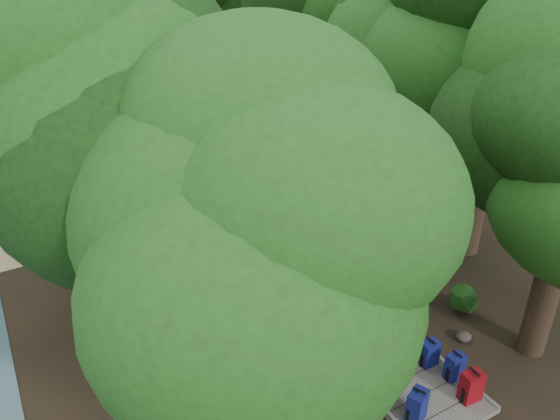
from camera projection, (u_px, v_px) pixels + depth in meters
ground at (315, 293)px, 13.93m from camera, size 120.00×120.00×0.00m
sand_beach at (133, 119)px, 26.18m from camera, size 40.00×22.00×0.02m
boardwalk at (295, 272)px, 14.67m from camera, size 2.00×12.00×0.12m
backpack_left_a at (417, 405)px, 10.07m from camera, size 0.48×0.41×0.75m
backpack_left_b at (390, 381)px, 10.65m from camera, size 0.43×0.35×0.68m
backpack_left_c at (372, 361)px, 11.10m from camera, size 0.46×0.39×0.72m
backpack_left_d at (346, 339)px, 11.82m from camera, size 0.43×0.38×0.54m
backpack_right_a at (472, 385)px, 10.52m from camera, size 0.43×0.32×0.73m
backpack_right_b at (455, 365)px, 11.04m from camera, size 0.36×0.26×0.65m
backpack_right_c at (429, 352)px, 11.39m from camera, size 0.38×0.27×0.64m
backpack_right_d at (407, 332)px, 12.04m from camera, size 0.37×0.28×0.52m
duffel_right_khaki at (399, 323)px, 12.41m from camera, size 0.41×0.60×0.39m
duffel_right_black at (380, 309)px, 12.82m from camera, size 0.67×0.80×0.43m
suitcase_on_boardwalk at (352, 344)px, 11.62m from camera, size 0.43×0.29×0.61m
lone_suitcase_on_sand at (204, 165)px, 20.30m from camera, size 0.50×0.36×0.71m
hat_brown at (390, 366)px, 10.44m from camera, size 0.41×0.41×0.12m
hat_white at (372, 344)px, 10.95m from camera, size 0.33×0.33×0.11m
kayak at (110, 170)px, 20.30m from camera, size 1.66×3.52×0.34m
sun_lounger at (243, 144)px, 22.35m from camera, size 0.64×1.97×0.63m
tree_right_b at (497, 74)px, 13.39m from camera, size 5.70×5.70×10.17m
tree_right_c at (383, 103)px, 14.81m from camera, size 4.66×4.66×8.06m
tree_right_d at (387, 13)px, 16.99m from camera, size 6.41×6.41×11.75m
tree_right_e at (312, 36)px, 18.99m from camera, size 5.39×5.39×9.70m
tree_right_f at (320, 25)px, 22.14m from camera, size 5.23×5.23×9.35m
tree_left_a at (254, 279)px, 7.85m from camera, size 4.61×4.61×7.69m
tree_left_b at (106, 158)px, 9.47m from camera, size 5.29×5.29×9.52m
tree_left_c at (125, 109)px, 13.15m from camera, size 5.06×5.06×8.80m
tree_back_a at (93, 28)px, 22.37m from camera, size 5.24×5.24×9.07m
tree_back_b at (154, 15)px, 24.64m from camera, size 5.19×5.19×9.27m
tree_back_c at (231, 17)px, 25.60m from camera, size 4.91×4.91×8.84m
palm_right_a at (274, 78)px, 18.37m from camera, size 4.38×4.38×7.47m
palm_right_b at (272, 41)px, 23.23m from camera, size 4.04×4.04×7.81m
palm_right_c at (188, 54)px, 23.28m from camera, size 4.25×4.25×6.77m
palm_left_a at (53, 128)px, 15.20m from camera, size 4.17×4.17×6.63m
rock_left_a at (340, 412)px, 10.41m from camera, size 0.43×0.38×0.24m
rock_left_b at (260, 364)px, 11.53m from camera, size 0.40×0.36×0.22m
rock_left_c at (235, 296)px, 13.57m from camera, size 0.51×0.46×0.28m
rock_left_d at (193, 254)px, 15.37m from camera, size 0.34×0.31×0.19m
rock_right_a at (464, 337)px, 12.32m from camera, size 0.36×0.32×0.20m
rock_right_b at (419, 294)px, 13.70m from camera, size 0.41×0.37×0.23m
rock_right_c at (330, 250)px, 15.55m from camera, size 0.36×0.32×0.20m
rock_right_d at (315, 205)px, 17.89m from camera, size 0.64×0.57×0.35m
shrub_left_a at (284, 392)px, 10.39m from camera, size 1.01×1.01×0.91m
shrub_left_b at (223, 286)px, 13.40m from camera, size 1.03×1.03×0.93m
shrub_left_c at (158, 218)px, 16.33m from camera, size 1.18×1.18×1.06m
shrub_right_a at (462, 303)px, 12.94m from camera, size 0.86×0.86×0.77m
shrub_right_b at (356, 214)px, 16.50m from camera, size 1.27×1.27×1.14m
shrub_right_c at (274, 188)px, 18.56m from camera, size 0.84×0.84×0.76m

